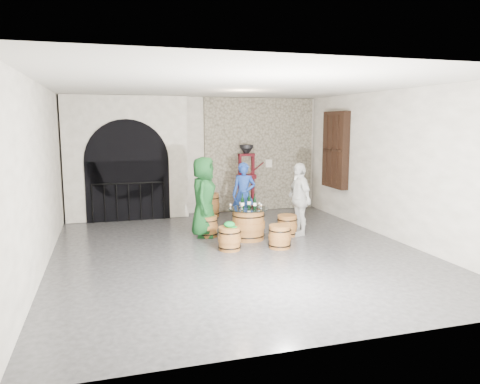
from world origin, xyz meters
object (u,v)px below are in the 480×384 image
object	(u,v)px
side_barrel	(211,205)
wine_bottle_right	(249,201)
person_white	(299,199)
corking_press	(247,174)
wine_bottle_center	(255,203)
person_blue	(244,195)
barrel_table	(248,224)
barrel_stool_near_left	(229,239)
barrel_stool_right	(287,225)
barrel_stool_left	(208,226)
barrel_stool_near_right	(280,237)
barrel_stool_far	(245,220)
wine_bottle_left	(242,203)
person_green	(204,197)

from	to	relation	value
side_barrel	wine_bottle_right	bearing A→B (deg)	-83.47
person_white	corking_press	world-z (taller)	corking_press
person_white	wine_bottle_center	bearing A→B (deg)	-83.46
person_blue	person_white	xyz separation A→B (m)	(0.95, -1.12, 0.03)
barrel_table	barrel_stool_near_left	bearing A→B (deg)	-131.09
barrel_stool_right	barrel_stool_left	bearing A→B (deg)	166.05
barrel_stool_left	person_blue	xyz separation A→B (m)	(1.06, 0.71, 0.55)
barrel_stool_near_right	person_white	distance (m)	1.36
wine_bottle_center	side_barrel	size ratio (longest dim) A/B	0.51
wine_bottle_center	side_barrel	bearing A→B (deg)	97.54
barrel_stool_right	barrel_stool_near_right	distance (m)	1.04
barrel_stool_far	corking_press	size ratio (longest dim) A/B	0.25
barrel_stool_near_left	wine_bottle_left	world-z (taller)	wine_bottle_left
wine_bottle_right	barrel_stool_right	bearing A→B (deg)	-1.75
barrel_stool_far	barrel_stool_near_left	distance (m)	1.81
barrel_stool_near_left	side_barrel	bearing A→B (deg)	83.59
corking_press	wine_bottle_right	bearing A→B (deg)	-114.97
side_barrel	corking_press	xyz separation A→B (m)	(1.06, 0.18, 0.80)
barrel_stool_right	corking_press	world-z (taller)	corking_press
side_barrel	barrel_stool_far	bearing A→B (deg)	-75.15
barrel_stool_left	corking_press	xyz separation A→B (m)	(1.62, 2.28, 0.88)
barrel_stool_far	barrel_stool_right	size ratio (longest dim) A/B	1.00
barrel_stool_near_right	barrel_stool_near_left	bearing A→B (deg)	172.18
barrel_stool_right	wine_bottle_right	distance (m)	1.06
person_green	corking_press	world-z (taller)	corking_press
barrel_stool_near_left	wine_bottle_left	bearing A→B (deg)	55.34
barrel_stool_left	side_barrel	xyz separation A→B (m)	(0.55, 2.10, 0.08)
barrel_stool_right	barrel_stool_near_right	xyz separation A→B (m)	(-0.53, -0.90, 0.00)
person_green	person_blue	distance (m)	1.32
barrel_stool_near_right	wine_bottle_right	distance (m)	1.15
person_white	corking_press	bearing A→B (deg)	-174.10
barrel_stool_right	barrel_stool_near_left	world-z (taller)	same
wine_bottle_center	barrel_stool_near_left	bearing A→B (deg)	-140.40
barrel_table	corking_press	xyz separation A→B (m)	(0.82, 2.77, 0.77)
wine_bottle_center	corking_press	xyz separation A→B (m)	(0.71, 2.87, 0.29)
person_green	wine_bottle_center	bearing A→B (deg)	-102.43
barrel_stool_near_left	person_white	distance (m)	2.07
wine_bottle_left	wine_bottle_right	bearing A→B (deg)	28.10
barrel_stool_far	person_white	distance (m)	1.44
barrel_stool_near_left	person_blue	bearing A→B (deg)	65.27
barrel_table	person_green	world-z (taller)	person_green
person_white	side_barrel	size ratio (longest dim) A/B	2.57
barrel_stool_far	wine_bottle_left	distance (m)	1.14
person_green	person_blue	size ratio (longest dim) A/B	1.13
barrel_table	side_barrel	world-z (taller)	barrel_table
barrel_stool_near_right	wine_bottle_left	distance (m)	1.15
barrel_stool_far	wine_bottle_center	world-z (taller)	wine_bottle_center
person_white	side_barrel	bearing A→B (deg)	-152.29
person_green	person_blue	bearing A→B (deg)	-38.93
barrel_table	person_blue	distance (m)	1.30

